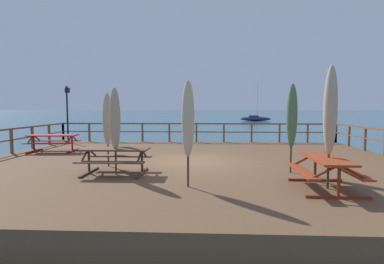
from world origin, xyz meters
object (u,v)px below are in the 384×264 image
(picnic_table_back_left, at_px, (326,166))
(sailboat_distant, at_px, (255,118))
(picnic_table_front_right, at_px, (115,155))
(patio_umbrella_tall_back_right, at_px, (115,119))
(patio_umbrella_short_mid, at_px, (188,119))
(picnic_table_mid_centre, at_px, (53,139))
(patio_umbrella_tall_mid_right, at_px, (330,111))
(patio_umbrella_tall_front, at_px, (108,120))
(lamp_post_hooked, at_px, (67,105))
(patio_umbrella_tall_back_left, at_px, (292,116))

(picnic_table_back_left, height_order, sailboat_distant, sailboat_distant)
(picnic_table_front_right, bearing_deg, patio_umbrella_tall_back_right, -62.58)
(patio_umbrella_tall_back_right, height_order, sailboat_distant, sailboat_distant)
(patio_umbrella_tall_back_right, bearing_deg, patio_umbrella_short_mid, -30.71)
(picnic_table_mid_centre, height_order, patio_umbrella_short_mid, patio_umbrella_short_mid)
(picnic_table_front_right, height_order, patio_umbrella_tall_mid_right, patio_umbrella_tall_mid_right)
(patio_umbrella_tall_back_right, xyz_separation_m, patio_umbrella_tall_front, (-0.63, 1.23, -0.06))
(picnic_table_back_left, height_order, picnic_table_mid_centre, same)
(lamp_post_hooked, bearing_deg, picnic_table_front_right, -57.07)
(picnic_table_front_right, relative_size, patio_umbrella_tall_mid_right, 0.66)
(picnic_table_mid_centre, distance_m, patio_umbrella_tall_front, 4.85)
(lamp_post_hooked, relative_size, sailboat_distant, 0.41)
(patio_umbrella_tall_back_right, height_order, patio_umbrella_tall_back_left, patio_umbrella_tall_back_left)
(patio_umbrella_tall_back_left, xyz_separation_m, lamp_post_hooked, (-10.34, 7.44, 0.40))
(patio_umbrella_tall_back_right, distance_m, lamp_post_hooked, 9.42)
(picnic_table_front_right, xyz_separation_m, sailboat_distant, (12.33, 51.83, -0.73))
(patio_umbrella_tall_back_left, bearing_deg, picnic_table_front_right, -175.73)
(patio_umbrella_short_mid, bearing_deg, patio_umbrella_tall_back_right, 149.29)
(patio_umbrella_tall_mid_right, bearing_deg, patio_umbrella_tall_back_left, 102.51)
(picnic_table_front_right, bearing_deg, patio_umbrella_short_mid, -31.57)
(patio_umbrella_tall_front, xyz_separation_m, sailboat_distant, (12.93, 50.66, -1.74))
(picnic_table_mid_centre, bearing_deg, picnic_table_back_left, -30.59)
(patio_umbrella_tall_back_right, bearing_deg, patio_umbrella_tall_front, 117.11)
(picnic_table_front_right, relative_size, patio_umbrella_tall_front, 0.80)
(patio_umbrella_tall_back_right, relative_size, sailboat_distant, 0.33)
(picnic_table_front_right, distance_m, lamp_post_hooked, 9.46)
(picnic_table_front_right, distance_m, sailboat_distant, 53.28)
(picnic_table_mid_centre, distance_m, patio_umbrella_short_mid, 8.65)
(lamp_post_hooked, bearing_deg, sailboat_distant, 68.41)
(patio_umbrella_tall_front, bearing_deg, patio_umbrella_tall_back_right, -62.89)
(patio_umbrella_tall_mid_right, xyz_separation_m, patio_umbrella_short_mid, (-3.41, 0.03, -0.21))
(patio_umbrella_tall_mid_right, distance_m, patio_umbrella_tall_back_left, 1.86)
(picnic_table_front_right, height_order, patio_umbrella_tall_front, patio_umbrella_tall_front)
(picnic_table_back_left, relative_size, patio_umbrella_tall_mid_right, 0.66)
(patio_umbrella_tall_front, height_order, lamp_post_hooked, lamp_post_hooked)
(picnic_table_mid_centre, distance_m, patio_umbrella_tall_back_right, 6.15)
(picnic_table_back_left, distance_m, patio_umbrella_tall_back_right, 5.83)
(picnic_table_mid_centre, relative_size, lamp_post_hooked, 0.67)
(picnic_table_back_left, xyz_separation_m, patio_umbrella_tall_back_left, (-0.34, 1.83, 1.15))
(picnic_table_front_right, height_order, sailboat_distant, sailboat_distant)
(picnic_table_front_right, relative_size, sailboat_distant, 0.26)
(patio_umbrella_tall_mid_right, distance_m, patio_umbrella_short_mid, 3.41)
(picnic_table_back_left, xyz_separation_m, picnic_table_mid_centre, (-9.74, 5.76, 0.00))
(patio_umbrella_tall_front, bearing_deg, sailboat_distant, 75.68)
(patio_umbrella_short_mid, bearing_deg, picnic_table_back_left, -0.87)
(picnic_table_back_left, distance_m, lamp_post_hooked, 14.23)
(patio_umbrella_tall_back_right, bearing_deg, picnic_table_front_right, 117.42)
(lamp_post_hooked, bearing_deg, patio_umbrella_tall_back_left, -35.75)
(picnic_table_back_left, bearing_deg, patio_umbrella_tall_front, 157.21)
(picnic_table_front_right, distance_m, patio_umbrella_tall_mid_right, 5.99)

